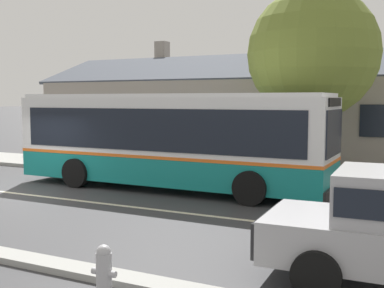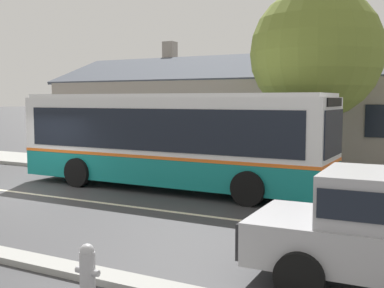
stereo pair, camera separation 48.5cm
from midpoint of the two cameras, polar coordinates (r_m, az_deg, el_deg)
ground_plane at (r=16.39m, az=-20.43°, el=-5.57°), size 300.00×300.00×0.00m
sidewalk_far at (r=20.89m, az=-8.39°, el=-2.80°), size 60.00×3.00×0.15m
lane_divider_stripe at (r=16.39m, az=-20.43°, el=-5.56°), size 60.00×0.16×0.01m
community_building at (r=26.45m, az=5.61°, el=3.27°), size 21.00×8.89×6.49m
transit_bus at (r=16.08m, az=-3.56°, el=0.70°), size 10.84×2.84×3.18m
bench_by_building at (r=22.51m, az=-17.03°, el=-1.14°), size 1.56×0.51×0.94m
street_tree_primary at (r=18.31m, az=13.14°, el=10.02°), size 4.76×4.76×7.04m
fire_hydrant at (r=7.65m, az=-12.25°, el=-14.49°), size 0.42×0.24×0.83m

